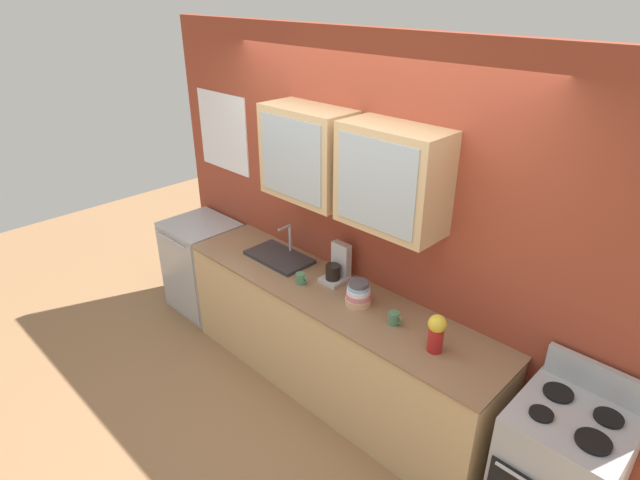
{
  "coord_description": "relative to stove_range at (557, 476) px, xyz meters",
  "views": [
    {
      "loc": [
        2.17,
        -2.32,
        2.89
      ],
      "look_at": [
        -0.11,
        0.0,
        1.27
      ],
      "focal_mm": 29.07,
      "sensor_mm": 36.0,
      "label": 1
    }
  ],
  "objects": [
    {
      "name": "coffee_maker",
      "position": [
        -1.81,
        0.16,
        0.55
      ],
      "size": [
        0.17,
        0.2,
        0.29
      ],
      "color": "#B7B7BC",
      "rests_on": "counter"
    },
    {
      "name": "sink_faucet",
      "position": [
        -2.36,
        0.07,
        0.46
      ],
      "size": [
        0.54,
        0.31,
        0.26
      ],
      "color": "#2D2D30",
      "rests_on": "counter"
    },
    {
      "name": "back_wall_unit",
      "position": [
        -1.73,
        0.31,
        0.98
      ],
      "size": [
        4.26,
        0.44,
        2.65
      ],
      "color": "#993D28",
      "rests_on": "ground_plane"
    },
    {
      "name": "stove_range",
      "position": [
        0.0,
        0.0,
        0.0
      ],
      "size": [
        0.57,
        0.62,
        1.07
      ],
      "color": "#ADAFB5",
      "rests_on": "ground_plane"
    },
    {
      "name": "dishwasher",
      "position": [
        -3.41,
        -0.0,
        -0.01
      ],
      "size": [
        0.63,
        0.6,
        0.89
      ],
      "color": "#ADAFB5",
      "rests_on": "ground_plane"
    },
    {
      "name": "bowl_stack",
      "position": [
        -1.48,
        0.02,
        0.52
      ],
      "size": [
        0.18,
        0.18,
        0.18
      ],
      "color": "#E0AD7F",
      "rests_on": "counter"
    },
    {
      "name": "counter",
      "position": [
        -1.72,
        0.0,
        -0.01
      ],
      "size": [
        2.72,
        0.62,
        0.89
      ],
      "color": "tan",
      "rests_on": "ground_plane"
    },
    {
      "name": "vase",
      "position": [
        -0.82,
        -0.04,
        0.58
      ],
      "size": [
        0.11,
        0.11,
        0.25
      ],
      "color": "#B21E1E",
      "rests_on": "counter"
    },
    {
      "name": "cup_near_sink",
      "position": [
        -1.96,
        -0.07,
        0.48
      ],
      "size": [
        0.11,
        0.07,
        0.08
      ],
      "color": "#4C7F59",
      "rests_on": "counter"
    },
    {
      "name": "cup_near_bowls",
      "position": [
        -1.16,
        -0.0,
        0.48
      ],
      "size": [
        0.11,
        0.07,
        0.09
      ],
      "color": "#4C7F59",
      "rests_on": "counter"
    },
    {
      "name": "ground_plane",
      "position": [
        -1.72,
        0.0,
        -0.46
      ],
      "size": [
        10.0,
        10.0,
        0.0
      ],
      "primitive_type": "plane",
      "color": "#936B47"
    }
  ]
}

